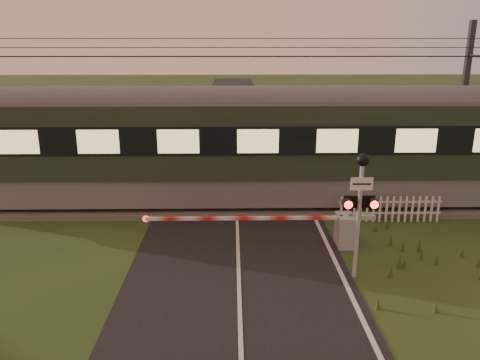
{
  "coord_description": "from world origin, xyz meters",
  "views": [
    {
      "loc": [
        -0.16,
        -10.46,
        6.0
      ],
      "look_at": [
        0.08,
        3.2,
        1.95
      ],
      "focal_mm": 35.0,
      "sensor_mm": 36.0,
      "label": 1
    }
  ],
  "objects_px": {
    "boom_gate": "(332,228)",
    "crossing_signal": "(360,194)",
    "picket_fence": "(390,209)",
    "catenary_mast": "(463,104)"
  },
  "relations": [
    {
      "from": "picket_fence",
      "to": "crossing_signal",
      "type": "bearing_deg",
      "value": -119.18
    },
    {
      "from": "boom_gate",
      "to": "crossing_signal",
      "type": "xyz_separation_m",
      "value": [
        0.21,
        -1.98,
        1.75
      ]
    },
    {
      "from": "boom_gate",
      "to": "crossing_signal",
      "type": "relative_size",
      "value": 2.08
    },
    {
      "from": "boom_gate",
      "to": "catenary_mast",
      "type": "bearing_deg",
      "value": 42.98
    },
    {
      "from": "crossing_signal",
      "to": "picket_fence",
      "type": "height_order",
      "value": "crossing_signal"
    },
    {
      "from": "crossing_signal",
      "to": "boom_gate",
      "type": "bearing_deg",
      "value": 95.96
    },
    {
      "from": "crossing_signal",
      "to": "catenary_mast",
      "type": "distance_m",
      "value": 10.31
    },
    {
      "from": "boom_gate",
      "to": "crossing_signal",
      "type": "height_order",
      "value": "crossing_signal"
    },
    {
      "from": "crossing_signal",
      "to": "picket_fence",
      "type": "distance_m",
      "value": 4.87
    },
    {
      "from": "catenary_mast",
      "to": "picket_fence",
      "type": "bearing_deg",
      "value": -134.94
    }
  ]
}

